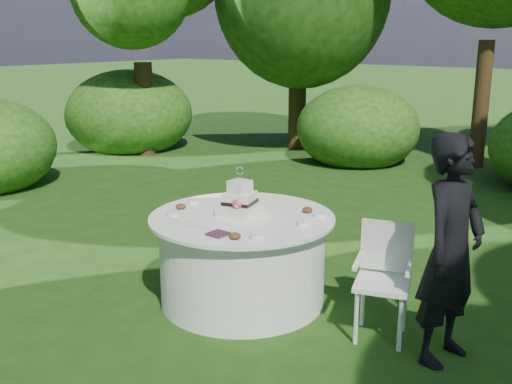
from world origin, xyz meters
TOP-DOWN VIEW (x-y plane):
  - ground at (0.00, 0.00)m, footprint 80.00×80.00m
  - napkins at (0.18, -0.50)m, footprint 0.14×0.14m
  - feather_plume at (-0.20, -0.44)m, footprint 0.48×0.07m
  - guest at (1.73, 0.15)m, footprint 0.47×0.64m
  - table at (0.00, 0.00)m, footprint 1.56×1.56m
  - cake at (-0.02, 0.00)m, footprint 0.32×0.32m
  - chair at (1.22, 0.20)m, footprint 0.50×0.50m
  - votives at (0.04, 0.02)m, footprint 1.24×0.93m
  - petal_cups at (0.06, -0.08)m, footprint 1.01×1.00m

SIDE VIEW (x-z plane):
  - ground at x=0.00m, z-range 0.00..0.00m
  - table at x=0.00m, z-range 0.00..0.77m
  - chair at x=1.22m, z-range 0.08..0.95m
  - feather_plume at x=-0.20m, z-range 0.77..0.78m
  - napkins at x=0.18m, z-range 0.77..0.79m
  - votives at x=0.04m, z-range 0.77..0.81m
  - petal_cups at x=0.06m, z-range 0.77..0.82m
  - guest at x=1.73m, z-range 0.00..1.62m
  - cake at x=-0.02m, z-range 0.67..1.09m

